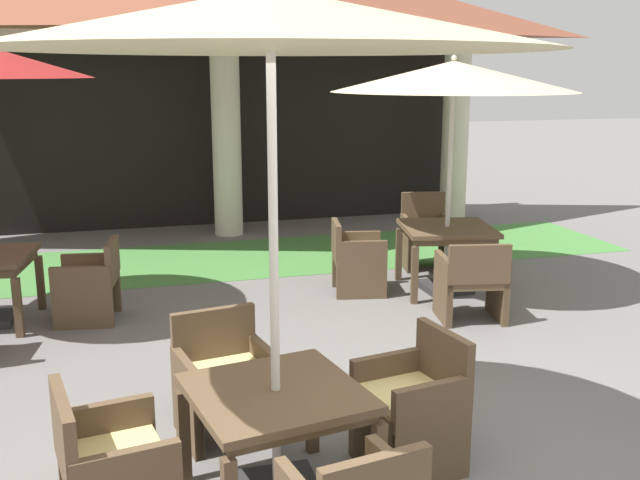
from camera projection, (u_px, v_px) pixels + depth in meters
background_pavilion at (222, 8)px, 10.62m from camera, size 8.72×2.87×4.33m
lawn_strip at (247, 258)px, 9.83m from camera, size 10.52×2.09×0.01m
patio_table_near_foreground at (447, 235)px, 8.26m from camera, size 1.16×1.16×0.75m
patio_umbrella_near_foreground at (453, 79)px, 7.87m from camera, size 2.66×2.66×2.62m
patio_chair_near_foreground_west at (356, 259)px, 8.24m from camera, size 0.66×0.64×0.82m
patio_chair_near_foreground_north at (426, 234)px, 9.32m from camera, size 0.68×0.66×0.94m
patio_chair_near_foreground_south at (472, 281)px, 7.31m from camera, size 0.73×0.68×0.83m
patio_table_mid_left at (276, 405)px, 4.16m from camera, size 1.08×1.08×0.70m
patio_umbrella_mid_left at (270, 25)px, 3.69m from camera, size 2.93×2.93×2.93m
patio_chair_mid_left_north at (225, 379)px, 5.03m from camera, size 0.71×0.66×0.84m
patio_chair_mid_left_west at (110, 472)px, 3.80m from camera, size 0.64×0.72×0.89m
patio_chair_mid_left_east at (414, 404)px, 4.59m from camera, size 0.64×0.66×0.87m
patio_chair_mid_right_east at (90, 282)px, 7.31m from camera, size 0.66×0.66×0.82m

